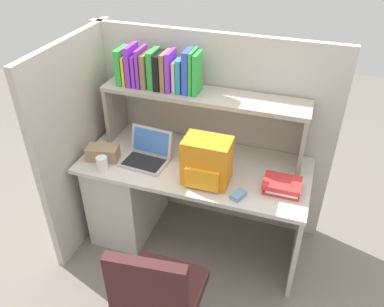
{
  "coord_description": "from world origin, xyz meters",
  "views": [
    {
      "loc": [
        0.7,
        -2.13,
        2.32
      ],
      "look_at": [
        0.0,
        -0.05,
        0.85
      ],
      "focal_mm": 36.68,
      "sensor_mm": 36.0,
      "label": 1
    }
  ],
  "objects_px": {
    "paper_cup": "(102,164)",
    "office_chair": "(159,307)",
    "tissue_box": "(103,153)",
    "computer_mouse": "(238,195)",
    "laptop": "(147,155)",
    "backpack": "(207,162)"
  },
  "relations": [
    {
      "from": "computer_mouse",
      "to": "office_chair",
      "type": "xyz_separation_m",
      "value": [
        -0.27,
        -0.67,
        -0.35
      ]
    },
    {
      "from": "computer_mouse",
      "to": "office_chair",
      "type": "bearing_deg",
      "value": -89.41
    },
    {
      "from": "paper_cup",
      "to": "tissue_box",
      "type": "relative_size",
      "value": 0.46
    },
    {
      "from": "computer_mouse",
      "to": "paper_cup",
      "type": "relative_size",
      "value": 1.04
    },
    {
      "from": "laptop",
      "to": "tissue_box",
      "type": "distance_m",
      "value": 0.32
    },
    {
      "from": "paper_cup",
      "to": "backpack",
      "type": "bearing_deg",
      "value": 8.61
    },
    {
      "from": "laptop",
      "to": "paper_cup",
      "type": "relative_size",
      "value": 3.27
    },
    {
      "from": "backpack",
      "to": "paper_cup",
      "type": "relative_size",
      "value": 3.13
    },
    {
      "from": "paper_cup",
      "to": "tissue_box",
      "type": "height_order",
      "value": "same"
    },
    {
      "from": "laptop",
      "to": "backpack",
      "type": "bearing_deg",
      "value": -11.08
    },
    {
      "from": "paper_cup",
      "to": "office_chair",
      "type": "relative_size",
      "value": 0.11
    },
    {
      "from": "paper_cup",
      "to": "office_chair",
      "type": "height_order",
      "value": "office_chair"
    },
    {
      "from": "tissue_box",
      "to": "laptop",
      "type": "bearing_deg",
      "value": 3.73
    },
    {
      "from": "tissue_box",
      "to": "backpack",
      "type": "bearing_deg",
      "value": -11.99
    },
    {
      "from": "backpack",
      "to": "tissue_box",
      "type": "distance_m",
      "value": 0.78
    },
    {
      "from": "paper_cup",
      "to": "office_chair",
      "type": "distance_m",
      "value": 1.02
    },
    {
      "from": "tissue_box",
      "to": "office_chair",
      "type": "bearing_deg",
      "value": -57.86
    },
    {
      "from": "backpack",
      "to": "computer_mouse",
      "type": "height_order",
      "value": "backpack"
    },
    {
      "from": "office_chair",
      "to": "computer_mouse",
      "type": "bearing_deg",
      "value": -118.51
    },
    {
      "from": "paper_cup",
      "to": "office_chair",
      "type": "bearing_deg",
      "value": -44.37
    },
    {
      "from": "paper_cup",
      "to": "computer_mouse",
      "type": "bearing_deg",
      "value": 0.8
    },
    {
      "from": "laptop",
      "to": "computer_mouse",
      "type": "xyz_separation_m",
      "value": [
        0.7,
        -0.18,
        -0.03
      ]
    }
  ]
}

